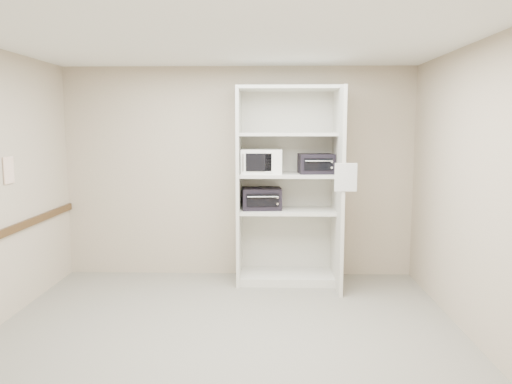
{
  "coord_description": "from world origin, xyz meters",
  "views": [
    {
      "loc": [
        0.39,
        -4.43,
        1.94
      ],
      "look_at": [
        0.24,
        1.42,
        1.17
      ],
      "focal_mm": 35.0,
      "sensor_mm": 36.0,
      "label": 1
    }
  ],
  "objects_px": {
    "toaster_oven_upper": "(316,164)",
    "toaster_oven_lower": "(262,198)",
    "shelving_unit": "(291,192)",
    "microwave": "(261,161)"
  },
  "relations": [
    {
      "from": "shelving_unit",
      "to": "toaster_oven_upper",
      "type": "bearing_deg",
      "value": -4.69
    },
    {
      "from": "microwave",
      "to": "shelving_unit",
      "type": "bearing_deg",
      "value": 2.71
    },
    {
      "from": "toaster_oven_upper",
      "to": "toaster_oven_lower",
      "type": "height_order",
      "value": "toaster_oven_upper"
    },
    {
      "from": "shelving_unit",
      "to": "microwave",
      "type": "relative_size",
      "value": 4.88
    },
    {
      "from": "shelving_unit",
      "to": "toaster_oven_upper",
      "type": "relative_size",
      "value": 5.78
    },
    {
      "from": "shelving_unit",
      "to": "microwave",
      "type": "distance_m",
      "value": 0.53
    },
    {
      "from": "microwave",
      "to": "toaster_oven_upper",
      "type": "relative_size",
      "value": 1.18
    },
    {
      "from": "toaster_oven_upper",
      "to": "microwave",
      "type": "bearing_deg",
      "value": 174.65
    },
    {
      "from": "shelving_unit",
      "to": "microwave",
      "type": "height_order",
      "value": "shelving_unit"
    },
    {
      "from": "shelving_unit",
      "to": "toaster_oven_upper",
      "type": "distance_m",
      "value": 0.47
    }
  ]
}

